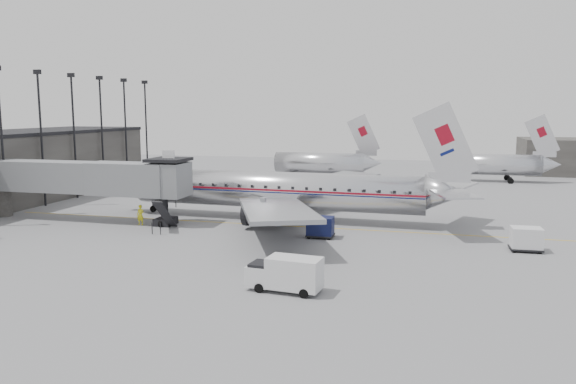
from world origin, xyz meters
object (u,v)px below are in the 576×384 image
object	(u,v)px
ramp_worker	(140,215)
baggage_cart_navy	(320,227)
service_van	(285,273)
baggage_cart_white	(526,239)
airliner	(282,190)

from	to	relation	value
ramp_worker	baggage_cart_navy	bearing A→B (deg)	-4.23
service_van	baggage_cart_navy	size ratio (longest dim) A/B	2.02
service_van	baggage_cart_white	xyz separation A→B (m)	(15.61, 14.05, -0.13)
baggage_cart_navy	ramp_worker	bearing A→B (deg)	176.05
service_van	ramp_worker	bearing A→B (deg)	145.69
airliner	ramp_worker	distance (m)	13.85
ramp_worker	service_van	bearing A→B (deg)	-41.49
baggage_cart_white	ramp_worker	xyz separation A→B (m)	(-33.93, 1.60, -0.02)
airliner	service_van	xyz separation A→B (m)	(5.99, -21.63, -1.81)
baggage_cart_navy	ramp_worker	distance (m)	17.63
airliner	ramp_worker	size ratio (longest dim) A/B	19.10
baggage_cart_navy	baggage_cart_white	size ratio (longest dim) A/B	0.96
service_van	airliner	bearing A→B (deg)	111.68
airliner	baggage_cart_navy	distance (m)	8.96
ramp_worker	baggage_cart_white	bearing A→B (deg)	-3.68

